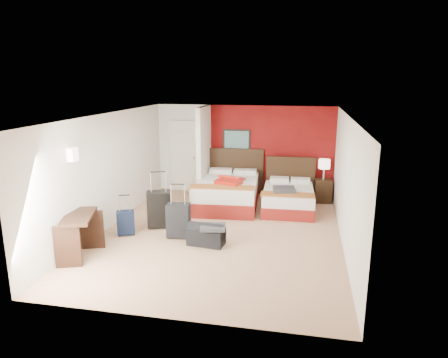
% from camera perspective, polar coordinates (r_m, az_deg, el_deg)
% --- Properties ---
extents(ground, '(6.50, 6.50, 0.00)m').
position_cam_1_polar(ground, '(8.75, -0.49, -7.64)').
color(ground, tan).
rests_on(ground, ground).
extents(room_walls, '(5.02, 6.52, 2.50)m').
position_cam_1_polar(room_walls, '(10.07, -6.70, 2.60)').
color(room_walls, silver).
rests_on(room_walls, ground).
extents(red_accent_panel, '(3.50, 0.04, 2.50)m').
position_cam_1_polar(red_accent_panel, '(11.41, 6.53, 3.91)').
color(red_accent_panel, maroon).
rests_on(red_accent_panel, ground).
extents(partition_wall, '(0.12, 1.20, 2.50)m').
position_cam_1_polar(partition_wall, '(11.09, -2.82, 3.69)').
color(partition_wall, silver).
rests_on(partition_wall, ground).
extents(entry_door, '(0.82, 0.06, 2.05)m').
position_cam_1_polar(entry_door, '(11.88, -5.63, 3.23)').
color(entry_door, silver).
rests_on(entry_door, ground).
extents(bed_left, '(1.69, 2.30, 0.66)m').
position_cam_1_polar(bed_left, '(10.51, 0.42, -2.02)').
color(bed_left, silver).
rests_on(bed_left, ground).
extents(bed_right, '(1.31, 1.82, 0.53)m').
position_cam_1_polar(bed_right, '(10.33, 8.99, -2.85)').
color(bed_right, white).
rests_on(bed_right, ground).
extents(red_suitcase_open, '(0.83, 0.98, 0.10)m').
position_cam_1_polar(red_suitcase_open, '(10.29, 0.87, -0.16)').
color(red_suitcase_open, red).
rests_on(red_suitcase_open, bed_left).
extents(jacket_bundle, '(0.57, 0.49, 0.12)m').
position_cam_1_polar(jacket_bundle, '(9.95, 8.41, -1.50)').
color(jacket_bundle, '#3A3A3F').
rests_on(jacket_bundle, bed_right).
extents(nightstand, '(0.47, 0.47, 0.61)m').
position_cam_1_polar(nightstand, '(11.17, 13.67, -1.58)').
color(nightstand, black).
rests_on(nightstand, ground).
extents(table_lamp, '(0.34, 0.34, 0.54)m').
position_cam_1_polar(table_lamp, '(11.04, 13.84, 1.30)').
color(table_lamp, silver).
rests_on(table_lamp, nightstand).
extents(suitcase_black, '(0.61, 0.49, 0.79)m').
position_cam_1_polar(suitcase_black, '(9.09, -9.05, -4.34)').
color(suitcase_black, black).
rests_on(suitcase_black, ground).
extents(suitcase_charcoal, '(0.49, 0.33, 0.69)m').
position_cam_1_polar(suitcase_charcoal, '(8.48, -6.40, -5.96)').
color(suitcase_charcoal, black).
rests_on(suitcase_charcoal, ground).
extents(suitcase_navy, '(0.42, 0.34, 0.50)m').
position_cam_1_polar(suitcase_navy, '(8.83, -13.59, -6.12)').
color(suitcase_navy, black).
rests_on(suitcase_navy, ground).
extents(duffel_bag, '(0.76, 0.47, 0.36)m').
position_cam_1_polar(duffel_bag, '(8.15, -2.51, -7.97)').
color(duffel_bag, black).
rests_on(duffel_bag, ground).
extents(jacket_draped, '(0.55, 0.49, 0.06)m').
position_cam_1_polar(jacket_draped, '(7.99, -1.56, -6.77)').
color(jacket_draped, '#313136').
rests_on(jacket_draped, duffel_bag).
extents(desk, '(0.79, 1.10, 0.82)m').
position_cam_1_polar(desk, '(7.95, -19.49, -7.58)').
color(desk, black).
rests_on(desk, ground).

